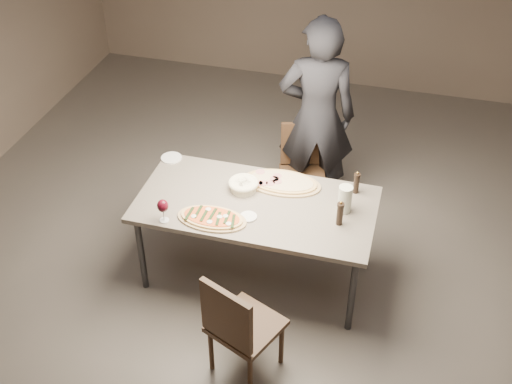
% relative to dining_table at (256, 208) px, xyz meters
% --- Properties ---
extents(room, '(7.00, 7.00, 7.00)m').
position_rel_dining_table_xyz_m(room, '(0.00, 0.00, 0.71)').
color(room, '#5F5852').
rests_on(room, ground).
extents(dining_table, '(1.80, 0.90, 0.75)m').
position_rel_dining_table_xyz_m(dining_table, '(0.00, 0.00, 0.00)').
color(dining_table, slate).
rests_on(dining_table, ground).
extents(zucchini_pizza, '(0.52, 0.29, 0.05)m').
position_rel_dining_table_xyz_m(zucchini_pizza, '(-0.26, -0.28, 0.07)').
color(zucchini_pizza, tan).
rests_on(zucchini_pizza, dining_table).
extents(ham_pizza, '(0.62, 0.34, 0.04)m').
position_rel_dining_table_xyz_m(ham_pizza, '(0.13, 0.28, 0.07)').
color(ham_pizza, tan).
rests_on(ham_pizza, dining_table).
extents(bread_basket, '(0.23, 0.23, 0.08)m').
position_rel_dining_table_xyz_m(bread_basket, '(-0.14, 0.13, 0.11)').
color(bread_basket, '#EDE6C0').
rests_on(bread_basket, dining_table).
extents(oil_dish, '(0.13, 0.13, 0.01)m').
position_rel_dining_table_xyz_m(oil_dish, '(-0.01, -0.19, 0.06)').
color(oil_dish, white).
rests_on(oil_dish, dining_table).
extents(pepper_mill_left, '(0.05, 0.05, 0.21)m').
position_rel_dining_table_xyz_m(pepper_mill_left, '(0.64, -0.08, 0.15)').
color(pepper_mill_left, black).
rests_on(pepper_mill_left, dining_table).
extents(pepper_mill_right, '(0.05, 0.05, 0.19)m').
position_rel_dining_table_xyz_m(pepper_mill_right, '(0.70, 0.33, 0.15)').
color(pepper_mill_right, black).
rests_on(pepper_mill_right, dining_table).
extents(carafe, '(0.10, 0.10, 0.22)m').
position_rel_dining_table_xyz_m(carafe, '(0.65, 0.08, 0.17)').
color(carafe, silver).
rests_on(carafe, dining_table).
extents(wine_glass, '(0.08, 0.08, 0.19)m').
position_rel_dining_table_xyz_m(wine_glass, '(-0.59, -0.38, 0.19)').
color(wine_glass, silver).
rests_on(wine_glass, dining_table).
extents(side_plate, '(0.17, 0.17, 0.01)m').
position_rel_dining_table_xyz_m(side_plate, '(-0.83, 0.38, 0.06)').
color(side_plate, white).
rests_on(side_plate, dining_table).
extents(chair_near, '(0.56, 0.56, 0.90)m').
position_rel_dining_table_xyz_m(chair_near, '(0.14, -0.98, -0.19)').
color(chair_near, '#3C2719').
rests_on(chair_near, ground).
extents(chair_far, '(0.49, 0.49, 0.85)m').
position_rel_dining_table_xyz_m(chair_far, '(0.16, 0.96, -0.22)').
color(chair_far, '#3C2719').
rests_on(chair_far, ground).
extents(diner, '(0.74, 0.56, 1.83)m').
position_rel_dining_table_xyz_m(diner, '(0.25, 1.08, 0.22)').
color(diner, black).
rests_on(diner, ground).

